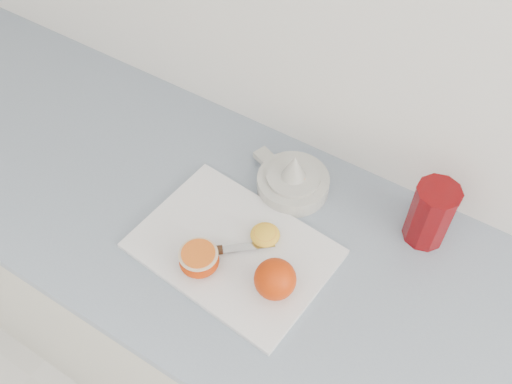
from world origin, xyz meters
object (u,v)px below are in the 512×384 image
red_tumbler (430,216)px  counter (274,343)px  cutting_board (233,249)px  citrus_juicer (293,180)px  half_orange (199,260)px

red_tumbler → counter: bearing=-139.1°
cutting_board → citrus_juicer: citrus_juicer is taller
counter → cutting_board: (-0.08, -0.04, 0.45)m
citrus_juicer → red_tumbler: bearing=7.6°
half_orange → citrus_juicer: citrus_juicer is taller
cutting_board → red_tumbler: 0.40m
citrus_juicer → counter: bearing=-68.8°
counter → half_orange: 0.51m
counter → citrus_juicer: 0.50m
cutting_board → red_tumbler: size_ratio=2.63×
counter → half_orange: half_orange is taller
counter → citrus_juicer: citrus_juicer is taller
cutting_board → half_orange: size_ratio=4.85×
cutting_board → half_orange: bearing=-112.8°
half_orange → citrus_juicer: 0.28m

